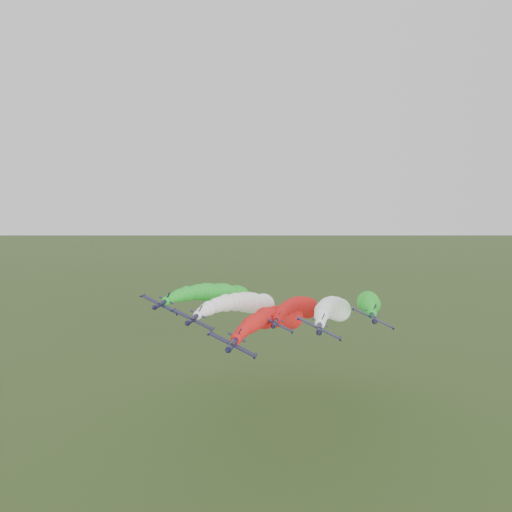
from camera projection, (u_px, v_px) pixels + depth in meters
The scene contains 7 objects.
ground at pixel (222, 506), 102.43m from camera, with size 3000.00×3000.00×0.00m, color #455C28.
jet_lead at pixel (279, 318), 130.77m from camera, with size 12.25×74.38×15.73m.
jet_inner_left at pixel (249, 304), 144.29m from camera, with size 12.59×74.73×16.08m.
jet_inner_right at pixel (333, 309), 140.39m from camera, with size 12.58×74.72×16.06m.
jet_outer_left at pixel (223, 294), 152.36m from camera, with size 12.40×74.53×15.88m.
jet_outer_right at pixel (368, 303), 145.61m from camera, with size 12.14×74.28×15.63m.
jet_trail at pixel (301, 307), 158.37m from camera, with size 12.18×74.31×15.66m.
Camera 1 is at (21.24, -94.48, 61.66)m, focal length 35.00 mm.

